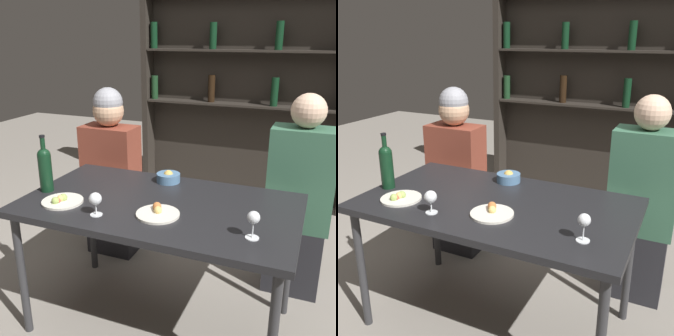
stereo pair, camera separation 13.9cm
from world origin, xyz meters
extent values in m
plane|color=gray|center=(0.00, 0.00, 0.00)|extent=(10.00, 10.00, 0.00)
cube|color=black|center=(0.00, 0.00, 0.73)|extent=(1.43, 0.81, 0.04)
cylinder|color=#2D2D30|center=(-0.66, -0.34, 0.36)|extent=(0.04, 0.04, 0.71)
cylinder|color=#2D2D30|center=(-0.66, 0.34, 0.36)|extent=(0.04, 0.04, 0.71)
cylinder|color=#2D2D30|center=(0.66, 0.34, 0.36)|extent=(0.04, 0.04, 0.71)
cube|color=#28231E|center=(0.00, 2.08, 1.04)|extent=(1.95, 0.02, 2.09)
cube|color=#28231E|center=(-0.97, 1.98, 1.04)|extent=(0.06, 0.18, 2.09)
cube|color=#28231E|center=(0.00, 1.98, 0.95)|extent=(1.87, 0.18, 0.02)
cylinder|color=#19381E|center=(-0.89, 1.97, 1.08)|extent=(0.07, 0.07, 0.23)
cylinder|color=black|center=(-0.30, 1.99, 1.09)|extent=(0.07, 0.07, 0.26)
cylinder|color=black|center=(0.30, 1.97, 1.09)|extent=(0.07, 0.07, 0.26)
cube|color=#28231E|center=(0.00, 1.98, 1.44)|extent=(1.87, 0.18, 0.02)
cylinder|color=black|center=(-0.89, 1.97, 1.58)|extent=(0.07, 0.07, 0.25)
cylinder|color=black|center=(-0.30, 1.98, 1.57)|extent=(0.07, 0.07, 0.24)
cylinder|color=black|center=(0.30, 1.97, 1.57)|extent=(0.07, 0.07, 0.24)
cylinder|color=black|center=(-0.65, -0.09, 0.85)|extent=(0.07, 0.07, 0.21)
sphere|color=black|center=(-0.65, -0.09, 0.96)|extent=(0.07, 0.07, 0.07)
cylinder|color=black|center=(-0.65, -0.09, 1.01)|extent=(0.03, 0.03, 0.10)
cylinder|color=black|center=(-0.65, -0.09, 1.06)|extent=(0.03, 0.03, 0.01)
cylinder|color=silver|center=(0.52, -0.20, 0.75)|extent=(0.06, 0.06, 0.00)
cylinder|color=silver|center=(0.52, -0.20, 0.79)|extent=(0.01, 0.01, 0.08)
sphere|color=silver|center=(0.52, -0.20, 0.85)|extent=(0.06, 0.06, 0.06)
cylinder|color=silver|center=(-0.22, -0.26, 0.75)|extent=(0.06, 0.06, 0.00)
cylinder|color=silver|center=(-0.22, -0.26, 0.79)|extent=(0.01, 0.01, 0.06)
sphere|color=silver|center=(-0.22, -0.26, 0.84)|extent=(0.06, 0.06, 0.06)
cylinder|color=silver|center=(-0.47, -0.19, 0.76)|extent=(0.21, 0.21, 0.01)
sphere|color=#99B256|center=(-0.48, -0.23, 0.77)|extent=(0.04, 0.04, 0.04)
sphere|color=#E5BC66|center=(-0.47, -0.20, 0.77)|extent=(0.04, 0.04, 0.04)
sphere|color=#99B256|center=(-0.46, -0.18, 0.77)|extent=(0.04, 0.04, 0.04)
sphere|color=#B74C3D|center=(-0.47, -0.22, 0.77)|extent=(0.03, 0.03, 0.03)
cylinder|color=silver|center=(0.06, -0.15, 0.76)|extent=(0.21, 0.21, 0.01)
sphere|color=#C67038|center=(0.03, -0.10, 0.78)|extent=(0.04, 0.04, 0.04)
sphere|color=#C67038|center=(0.04, -0.12, 0.77)|extent=(0.04, 0.04, 0.04)
sphere|color=#E5BC66|center=(0.05, -0.14, 0.77)|extent=(0.04, 0.04, 0.04)
cylinder|color=#4C7299|center=(-0.07, 0.30, 0.78)|extent=(0.14, 0.14, 0.05)
sphere|color=gold|center=(-0.07, 0.30, 0.79)|extent=(0.06, 0.06, 0.06)
cube|color=#26262B|center=(-0.64, 0.61, 0.23)|extent=(0.35, 0.22, 0.45)
cube|color=brown|center=(-0.64, 0.61, 0.71)|extent=(0.39, 0.22, 0.52)
sphere|color=tan|center=(-0.64, 0.61, 1.08)|extent=(0.22, 0.22, 0.22)
sphere|color=gray|center=(-0.64, 0.61, 1.14)|extent=(0.20, 0.20, 0.20)
cube|color=#26262B|center=(0.66, 0.61, 0.23)|extent=(0.34, 0.22, 0.45)
cube|color=#38664C|center=(0.66, 0.61, 0.76)|extent=(0.38, 0.22, 0.62)
sphere|color=beige|center=(0.66, 0.61, 1.17)|extent=(0.20, 0.20, 0.20)
camera|label=1|loc=(0.75, -1.73, 1.57)|focal=42.00mm
camera|label=2|loc=(0.87, -1.67, 1.57)|focal=42.00mm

